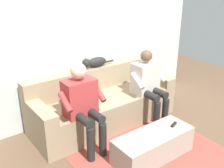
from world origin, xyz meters
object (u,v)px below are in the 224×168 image
Objects in this scene: coffee_table at (153,145)px; person_left_seated at (148,82)px; couch at (103,104)px; cat_on_backrest at (95,62)px; remote_black at (174,124)px; person_right_seated at (82,102)px.

person_left_seated is (-0.58, -0.73, 0.48)m from coffee_table.
couch reaches higher than coffee_table.
couch is 3.95× the size of cat_on_backrest.
cat_on_backrest reaches higher than coffee_table.
cat_on_backrest is at bearing -96.54° from remote_black.
cat_on_backrest is 1.53m from remote_black.
person_left_seated reaches higher than coffee_table.
coffee_table is 0.91× the size of person_right_seated.
person_right_seated is at bearing 0.33° from person_left_seated.
couch is 1.94× the size of person_right_seated.
person_right_seated reaches higher than person_left_seated.
cat_on_backrest is (-0.04, -0.27, 0.60)m from couch.
cat_on_backrest is at bearing -133.25° from person_right_seated.
couch is at bearing -91.63° from remote_black.
coffee_table is 1.57m from cat_on_backrest.
person_left_seated reaches higher than couch.
person_left_seated is 9.03× the size of remote_black.
coffee_table is (0.00, 1.11, -0.13)m from couch.
person_right_seated reaches higher than coffee_table.
person_right_seated is 1.22m from remote_black.
person_left_seated is 0.98× the size of person_right_seated.
person_right_seated is at bearing 46.75° from cat_on_backrest.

